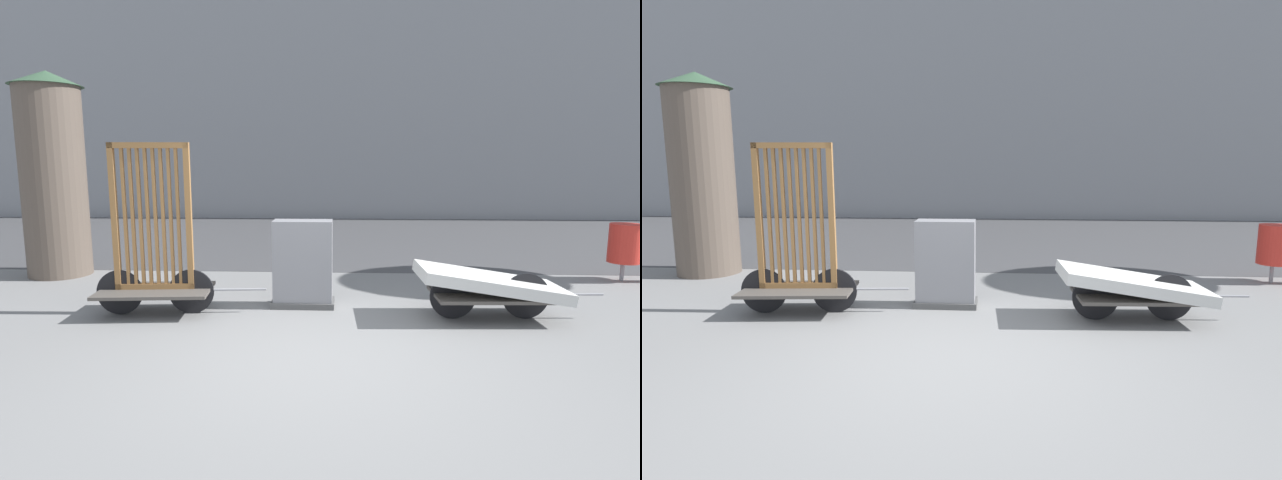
# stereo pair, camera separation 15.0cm
# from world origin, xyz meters

# --- Properties ---
(ground_plane) EXTENTS (60.00, 60.00, 0.00)m
(ground_plane) POSITION_xyz_m (0.00, 0.00, 0.00)
(ground_plane) COLOR slate
(road_strip) EXTENTS (56.00, 8.11, 0.01)m
(road_strip) POSITION_xyz_m (0.00, 7.86, 0.00)
(road_strip) COLOR #424244
(road_strip) RESTS_ON ground_plane
(building_facade) EXTENTS (48.00, 4.00, 9.45)m
(building_facade) POSITION_xyz_m (0.00, 13.92, 4.72)
(building_facade) COLOR gray
(building_facade) RESTS_ON ground_plane
(bike_cart_with_bedframe) EXTENTS (2.10, 0.91, 2.13)m
(bike_cart_with_bedframe) POSITION_xyz_m (-2.06, 1.36, 0.70)
(bike_cart_with_bedframe) COLOR #4C4742
(bike_cart_with_bedframe) RESTS_ON ground_plane
(bike_cart_with_mattress) EXTENTS (2.28, 0.91, 0.66)m
(bike_cart_with_mattress) POSITION_xyz_m (2.07, 1.36, 0.42)
(bike_cart_with_mattress) COLOR #4C4742
(bike_cart_with_mattress) RESTS_ON ground_plane
(utility_cabinet) EXTENTS (0.83, 0.42, 1.15)m
(utility_cabinet) POSITION_xyz_m (-0.25, 1.79, 0.53)
(utility_cabinet) COLOR #4C4C4C
(utility_cabinet) RESTS_ON ground_plane
(trash_bin) EXTENTS (0.48, 0.48, 0.92)m
(trash_bin) POSITION_xyz_m (4.78, 3.46, 0.60)
(trash_bin) COLOR gray
(trash_bin) RESTS_ON ground_plane
(advertising_column) EXTENTS (1.13, 1.13, 3.34)m
(advertising_column) POSITION_xyz_m (-4.51, 3.46, 1.70)
(advertising_column) COLOR brown
(advertising_column) RESTS_ON ground_plane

